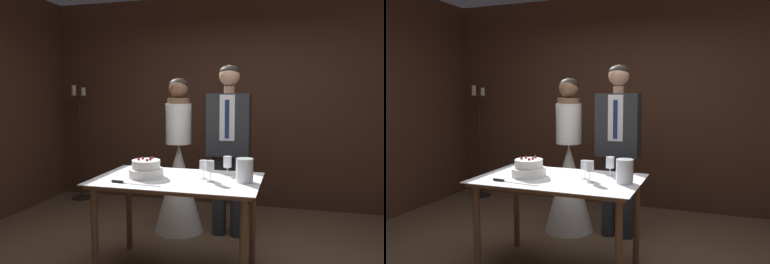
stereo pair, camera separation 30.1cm
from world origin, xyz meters
The scene contains 11 objects.
wall_back centered at (0.00, 2.25, 1.41)m, with size 5.59×0.12×2.81m, color #472B1E.
cake_table centered at (-0.22, 0.12, 0.72)m, with size 1.38×0.84×0.81m.
tiered_cake centered at (-0.49, 0.10, 0.88)m, with size 0.30×0.30×0.17m.
cake_knife centered at (-0.56, -0.15, 0.82)m, with size 0.43×0.06×0.02m.
wine_glass_near centered at (0.07, 0.06, 0.94)m, with size 0.07×0.07×0.18m.
wine_glass_middle centered at (-0.01, 0.17, 0.92)m, with size 0.07×0.07×0.16m.
wine_glass_far centered at (0.17, 0.33, 0.93)m, with size 0.07×0.07×0.17m.
hurricane_candle centered at (0.34, 0.13, 0.90)m, with size 0.14×0.14×0.19m.
bride centered at (-0.50, 1.06, 0.62)m, with size 0.54×0.54×1.68m.
groom centered at (0.05, 1.06, 1.03)m, with size 0.44×0.25×1.81m.
candle_stand centered at (-2.24, 1.90, 0.75)m, with size 0.28×0.28×1.63m.
Camera 2 is at (0.98, -2.72, 1.52)m, focal length 35.00 mm.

